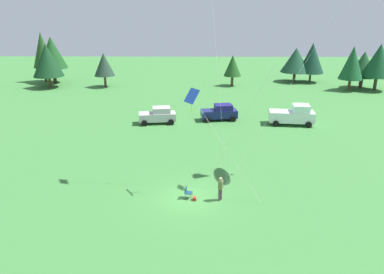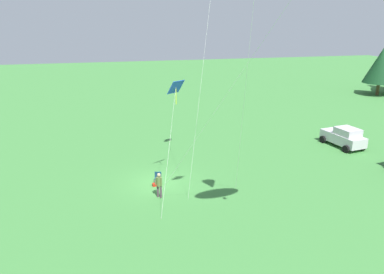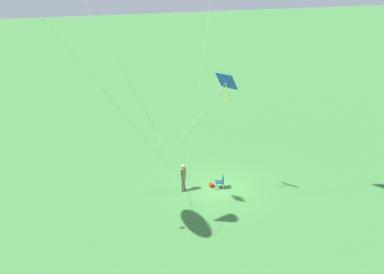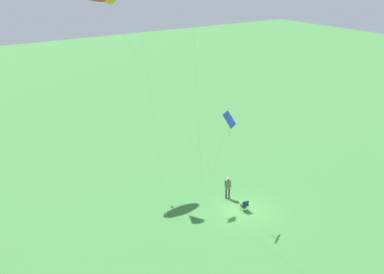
{
  "view_description": "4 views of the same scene",
  "coord_description": "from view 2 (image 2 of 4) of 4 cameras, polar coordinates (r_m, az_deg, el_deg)",
  "views": [
    {
      "loc": [
        0.65,
        -23.57,
        12.73
      ],
      "look_at": [
        0.23,
        2.78,
        3.58
      ],
      "focal_mm": 35.0,
      "sensor_mm": 36.0,
      "label": 1
    },
    {
      "loc": [
        24.78,
        -3.56,
        11.52
      ],
      "look_at": [
        1.7,
        2.07,
        3.9
      ],
      "focal_mm": 35.0,
      "sensor_mm": 36.0,
      "label": 2
    },
    {
      "loc": [
        9.61,
        27.65,
        14.24
      ],
      "look_at": [
        1.84,
        0.15,
        3.58
      ],
      "focal_mm": 50.0,
      "sensor_mm": 36.0,
      "label": 3
    },
    {
      "loc": [
        -26.1,
        22.58,
        17.7
      ],
      "look_at": [
        2.1,
        3.05,
        5.62
      ],
      "focal_mm": 50.0,
      "sensor_mm": 36.0,
      "label": 4
    }
  ],
  "objects": [
    {
      "name": "backpack_on_grass",
      "position": [
        27.06,
        -5.71,
        -7.24
      ],
      "size": [
        0.24,
        0.34,
        0.22
      ],
      "primitive_type": "cube",
      "rotation": [
        0.0,
        0.0,
        1.65
      ],
      "color": "#AD2313",
      "rests_on": "ground"
    },
    {
      "name": "folding_chair",
      "position": [
        27.39,
        -5.21,
        -6.04
      ],
      "size": [
        0.58,
        0.58,
        0.82
      ],
      "rotation": [
        0.0,
        0.0,
        6.06
      ],
      "color": "#13344B",
      "rests_on": "ground"
    },
    {
      "name": "car_silver_compact",
      "position": [
        37.39,
        22.13,
        0.01
      ],
      "size": [
        4.42,
        2.72,
        1.89
      ],
      "rotation": [
        0.0,
        0.0,
        0.15
      ],
      "color": "#BEBAC0",
      "rests_on": "ground"
    },
    {
      "name": "ground_plane",
      "position": [
        27.56,
        -5.07,
        -7.0
      ],
      "size": [
        160.0,
        160.0,
        0.0
      ],
      "primitive_type": "plane",
      "color": "#3A7A38"
    },
    {
      "name": "person_kite_flyer",
      "position": [
        25.08,
        -5.04,
        -7.04
      ],
      "size": [
        0.48,
        0.52,
        1.74
      ],
      "rotation": [
        0.0,
        0.0,
        5.65
      ],
      "color": "#4C3543",
      "rests_on": "ground"
    },
    {
      "name": "kite_diamond_blue",
      "position": [
        25.37,
        -2.5,
        7.26
      ],
      "size": [
        5.4,
        2.61,
        7.5
      ],
      "color": "blue",
      "rests_on": "ground"
    }
  ]
}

